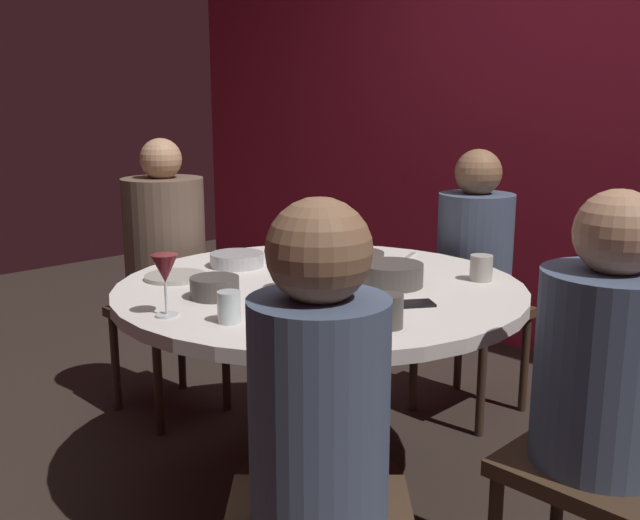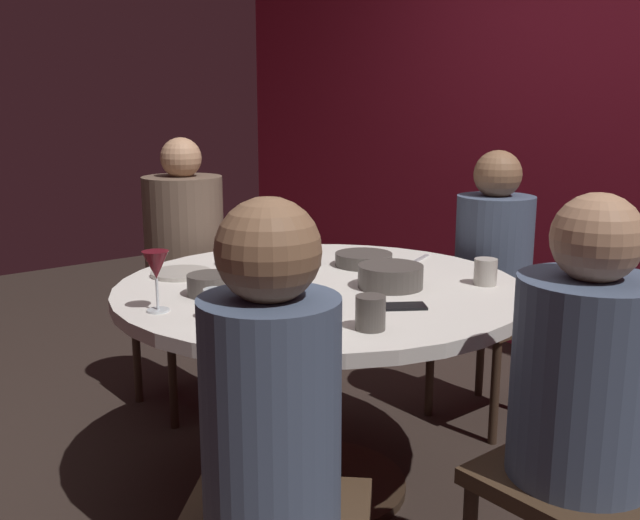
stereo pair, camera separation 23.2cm
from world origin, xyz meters
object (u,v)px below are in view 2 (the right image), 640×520
bowl_small_white (364,259)px  cup_by_left_diner (370,313)px  candle_holder (287,275)px  cup_by_right_diner (311,252)px  seated_diner_left (185,245)px  dinner_plate (181,273)px  seated_diner_front_right (271,412)px  cup_far_edge (215,304)px  bowl_sauce_side (211,285)px  seated_diner_back (493,257)px  cup_center_front (486,272)px  seated_diner_right (585,380)px  bowl_salad_center (390,276)px  wine_glass (156,268)px  cup_beside_wine (322,317)px  cell_phone (402,306)px  bowl_serving_large (245,258)px  cup_near_candle (273,299)px  dining_table (320,328)px

bowl_small_white → cup_by_left_diner: cup_by_left_diner is taller
candle_holder → bowl_small_white: candle_holder is taller
cup_by_right_diner → cup_by_left_diner: bearing=-26.5°
seated_diner_left → dinner_plate: size_ratio=5.68×
seated_diner_front_right → seated_diner_left: bearing=22.1°
seated_diner_front_right → cup_far_edge: bearing=24.9°
bowl_small_white → bowl_sauce_side: 0.64m
seated_diner_back → cup_center_front: size_ratio=13.19×
seated_diner_left → cup_by_left_diner: seated_diner_left is taller
seated_diner_right → bowl_salad_center: size_ratio=5.41×
seated_diner_right → wine_glass: (-1.00, -0.56, 0.16)m
cup_by_left_diner → cup_beside_wine: cup_beside_wine is taller
seated_diner_right → cup_by_right_diner: (-1.19, 0.14, 0.08)m
seated_diner_left → seated_diner_back: size_ratio=1.04×
bowl_salad_center → cell_phone: bearing=-36.3°
bowl_serving_large → bowl_salad_center: 0.60m
wine_glass → bowl_sauce_side: (-0.06, 0.21, -0.10)m
bowl_serving_large → cup_near_candle: size_ratio=1.76×
seated_diner_back → cup_by_left_diner: 1.21m
seated_diner_front_right → cell_phone: size_ratio=8.23×
bowl_salad_center → seated_diner_left: bearing=-172.4°
seated_diner_back → seated_diner_right: size_ratio=1.00×
dining_table → dinner_plate: 0.52m
seated_diner_back → bowl_small_white: 0.63m
bowl_serving_large → seated_diner_right: bearing=1.4°
seated_diner_right → cup_center_front: size_ratio=13.15×
seated_diner_left → dining_table: bearing=0.0°
bowl_small_white → dining_table: bearing=-69.9°
bowl_serving_large → cup_beside_wine: bearing=-19.9°
dinner_plate → cup_near_candle: 0.61m
dining_table → wine_glass: size_ratio=7.61×
wine_glass → cup_far_edge: size_ratio=2.04×
candle_holder → cup_far_edge: 0.38m
bowl_serving_large → bowl_sauce_side: bowl_sauce_side is taller
candle_holder → bowl_small_white: bearing=101.5°
seated_diner_front_right → cup_near_candle: 0.56m
cup_by_left_diner → cup_by_right_diner: cup_by_right_diner is taller
dinner_plate → bowl_salad_center: size_ratio=0.99×
candle_holder → cup_beside_wine: size_ratio=1.16×
seated_diner_left → bowl_small_white: (0.81, 0.29, 0.04)m
dining_table → cup_beside_wine: 0.56m
cup_by_left_diner → dinner_plate: bearing=-173.4°
seated_diner_back → candle_holder: 1.03m
seated_diner_right → bowl_serving_large: (-1.36, -0.03, 0.06)m
bowl_serving_large → dining_table: bearing=4.6°
cell_phone → cup_beside_wine: 0.34m
seated_diner_left → cup_center_front: (1.27, 0.41, 0.06)m
bowl_serving_large → bowl_salad_center: size_ratio=0.93×
seated_diner_left → cup_beside_wine: 1.37m
seated_diner_right → cup_center_front: (-0.61, 0.41, 0.08)m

